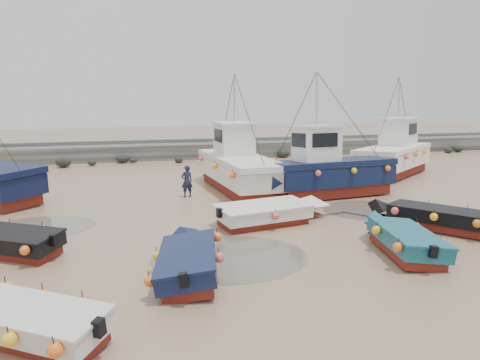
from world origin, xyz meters
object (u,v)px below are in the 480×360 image
(dinghy_1, at_px, (191,256))
(cabin_boat_1, at_px, (236,165))
(cabin_boat_3, at_px, (397,153))
(dinghy_5, at_px, (271,210))
(dinghy_4, at_px, (1,238))
(dinghy_6, at_px, (431,214))
(dinghy_0, at_px, (18,315))
(person, at_px, (187,197))
(cabin_boat_2, at_px, (321,171))
(dinghy_2, at_px, (401,235))

(dinghy_1, height_order, cabin_boat_1, cabin_boat_1)
(dinghy_1, height_order, cabin_boat_3, cabin_boat_3)
(dinghy_1, bearing_deg, dinghy_5, 59.30)
(cabin_boat_1, bearing_deg, dinghy_5, -97.32)
(dinghy_4, xyz_separation_m, dinghy_6, (15.55, -0.76, -0.01))
(dinghy_0, distance_m, dinghy_1, 4.97)
(person, bearing_deg, cabin_boat_2, 154.14)
(dinghy_2, bearing_deg, dinghy_0, -154.51)
(dinghy_4, relative_size, dinghy_5, 0.85)
(dinghy_4, height_order, dinghy_5, same)
(dinghy_6, bearing_deg, dinghy_0, 162.89)
(person, bearing_deg, dinghy_2, 107.88)
(dinghy_2, xyz_separation_m, dinghy_5, (-3.14, 4.31, -0.01))
(cabin_boat_1, bearing_deg, dinghy_4, -144.20)
(dinghy_2, distance_m, cabin_boat_2, 8.52)
(cabin_boat_2, bearing_deg, cabin_boat_1, 42.50)
(dinghy_5, bearing_deg, cabin_boat_2, 123.98)
(cabin_boat_2, bearing_deg, cabin_boat_3, -62.83)
(dinghy_6, bearing_deg, cabin_boat_3, 25.62)
(dinghy_2, bearing_deg, dinghy_5, 136.39)
(cabin_boat_2, relative_size, person, 5.93)
(dinghy_4, xyz_separation_m, cabin_boat_3, (21.29, 10.71, 0.80))
(dinghy_5, height_order, dinghy_6, same)
(cabin_boat_2, height_order, person, cabin_boat_2)
(dinghy_6, xyz_separation_m, cabin_boat_2, (-1.88, 6.23, 0.81))
(cabin_boat_3, bearing_deg, dinghy_0, -87.15)
(dinghy_6, bearing_deg, cabin_boat_2, 69.02)
(dinghy_4, xyz_separation_m, dinghy_5, (9.67, 1.33, -0.01))
(cabin_boat_1, height_order, person, cabin_boat_1)
(dinghy_5, relative_size, cabin_boat_1, 0.55)
(cabin_boat_1, xyz_separation_m, cabin_boat_3, (11.29, 2.15, 0.04))
(dinghy_6, relative_size, cabin_boat_2, 0.55)
(dinghy_0, bearing_deg, dinghy_4, 50.15)
(dinghy_5, relative_size, cabin_boat_3, 0.71)
(dinghy_0, bearing_deg, dinghy_5, -12.80)
(dinghy_1, bearing_deg, cabin_boat_3, 51.94)
(cabin_boat_2, xyz_separation_m, person, (-6.61, 1.65, -1.36))
(dinghy_4, bearing_deg, dinghy_6, -60.62)
(dinghy_1, distance_m, person, 10.41)
(dinghy_1, xyz_separation_m, dinghy_6, (9.78, 2.44, -0.00))
(dinghy_0, distance_m, person, 14.20)
(dinghy_4, height_order, cabin_boat_1, cabin_boat_1)
(dinghy_2, distance_m, dinghy_5, 5.33)
(dinghy_4, height_order, dinghy_6, same)
(cabin_boat_3, relative_size, person, 5.26)
(dinghy_6, relative_size, cabin_boat_3, 0.62)
(cabin_boat_1, bearing_deg, cabin_boat_2, -44.93)
(dinghy_0, distance_m, dinghy_4, 6.24)
(dinghy_5, distance_m, person, 6.37)
(dinghy_1, bearing_deg, cabin_boat_2, 57.73)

